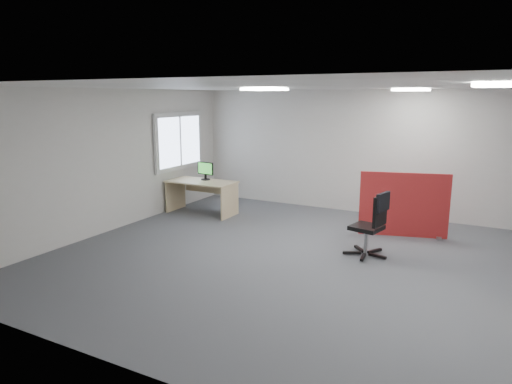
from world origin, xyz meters
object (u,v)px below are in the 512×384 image
at_px(monitor_second, 205,170).
at_px(office_chair, 373,221).
at_px(second_desk, 203,189).
at_px(red_divider, 404,205).

relative_size(monitor_second, office_chair, 0.41).
height_order(second_desk, office_chair, office_chair).
relative_size(red_divider, monitor_second, 3.54).
distance_m(red_divider, office_chair, 1.41).
bearing_deg(red_divider, second_desk, 169.02).
distance_m(monitor_second, office_chair, 4.23).
bearing_deg(second_desk, red_divider, 4.03).
xyz_separation_m(second_desk, monitor_second, (-0.01, 0.13, 0.40)).
bearing_deg(monitor_second, office_chair, -8.01).
bearing_deg(office_chair, second_desk, 177.48).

